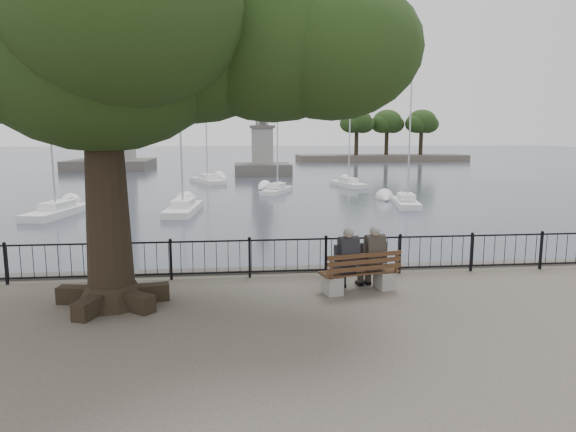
{
  "coord_description": "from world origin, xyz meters",
  "views": [
    {
      "loc": [
        -1.37,
        -10.45,
        3.67
      ],
      "look_at": [
        0.0,
        2.5,
        1.6
      ],
      "focal_mm": 32.0,
      "sensor_mm": 36.0,
      "label": 1
    }
  ],
  "objects": [
    {
      "name": "person_right",
      "position": [
        1.86,
        1.18,
        0.72
      ],
      "size": [
        0.56,
        0.84,
        1.58
      ],
      "color": "#2A2722",
      "rests_on": "ground"
    },
    {
      "name": "railing",
      "position": [
        0.0,
        2.5,
        0.56
      ],
      "size": [
        22.06,
        0.06,
        1.0
      ],
      "color": "black",
      "rests_on": "ground"
    },
    {
      "name": "sailboat_a",
      "position": [
        -11.61,
        20.31,
        -0.68
      ],
      "size": [
        2.6,
        5.77,
        10.89
      ],
      "color": "white",
      "rests_on": "ground"
    },
    {
      "name": "lighthouse",
      "position": [
        -18.0,
        62.0,
        12.76
      ],
      "size": [
        10.69,
        10.69,
        32.49
      ],
      "color": "#4A4846",
      "rests_on": "ground"
    },
    {
      "name": "bench",
      "position": [
        1.54,
        1.0,
        0.35
      ],
      "size": [
        1.96,
        0.96,
        0.99
      ],
      "color": "gray",
      "rests_on": "ground"
    },
    {
      "name": "tree",
      "position": [
        -3.23,
        0.82,
        5.81
      ],
      "size": [
        10.82,
        7.56,
        8.84
      ],
      "color": "black",
      "rests_on": "ground"
    },
    {
      "name": "sailboat_g",
      "position": [
        8.99,
        35.32,
        -0.69
      ],
      "size": [
        2.61,
        5.33,
        10.31
      ],
      "color": "white",
      "rests_on": "ground"
    },
    {
      "name": "sailboat_b",
      "position": [
        -4.42,
        20.67,
        -0.67
      ],
      "size": [
        2.05,
        5.68,
        11.51
      ],
      "color": "white",
      "rests_on": "ground"
    },
    {
      "name": "sailboat_f",
      "position": [
        2.12,
        30.7,
        -0.69
      ],
      "size": [
        3.05,
        4.91,
        9.65
      ],
      "color": "white",
      "rests_on": "ground"
    },
    {
      "name": "harbor",
      "position": [
        0.0,
        3.0,
        -0.5
      ],
      "size": [
        260.0,
        260.0,
        1.2
      ],
      "color": "#4A4846",
      "rests_on": "ground"
    },
    {
      "name": "lion_monument",
      "position": [
        2.0,
        49.92,
        1.4
      ],
      "size": [
        6.48,
        6.48,
        9.44
      ],
      "color": "#4A4846",
      "rests_on": "ground"
    },
    {
      "name": "person_left",
      "position": [
        1.2,
        1.03,
        0.72
      ],
      "size": [
        0.56,
        0.84,
        1.58
      ],
      "color": "black",
      "rests_on": "ground"
    },
    {
      "name": "sailboat_h",
      "position": [
        -3.92,
        40.16,
        -0.63
      ],
      "size": [
        3.85,
        5.92,
        13.32
      ],
      "color": "white",
      "rests_on": "ground"
    },
    {
      "name": "far_shore",
      "position": [
        25.54,
        79.46,
        3.0
      ],
      "size": [
        30.0,
        8.6,
        9.18
      ],
      "color": "#504A44",
      "rests_on": "ground"
    },
    {
      "name": "sailboat_d",
      "position": [
        9.99,
        22.29,
        -0.71
      ],
      "size": [
        2.24,
        5.04,
        8.94
      ],
      "color": "white",
      "rests_on": "ground"
    }
  ]
}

